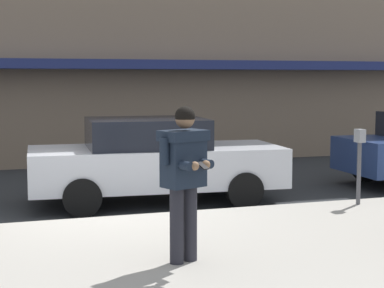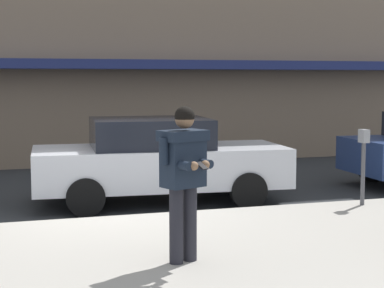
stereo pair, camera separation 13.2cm
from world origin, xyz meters
name	(u,v)px [view 2 (the right image)]	position (x,y,z in m)	size (l,w,h in m)	color
ground_plane	(101,222)	(0.00, 0.00, 0.00)	(80.00, 80.00, 0.00)	#2B2D30
sidewalk	(223,262)	(1.00, -2.85, 0.07)	(32.00, 5.30, 0.14)	#A8A399
curb_paint_line	(162,217)	(1.00, 0.05, 0.00)	(28.00, 0.12, 0.01)	silver
parked_sedan_mid	(158,160)	(1.25, 1.28, 0.79)	(4.63, 2.20, 1.54)	silver
man_texting_on_phone	(184,167)	(0.49, -2.92, 1.25)	(0.61, 0.65, 1.81)	#23232B
parking_meter	(363,156)	(4.30, -0.60, 0.97)	(0.12, 0.18, 1.27)	#4C4C51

